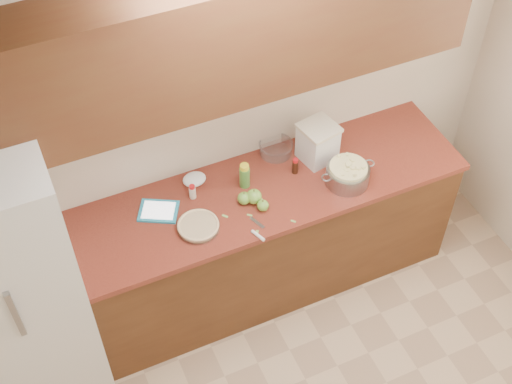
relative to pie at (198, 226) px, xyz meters
name	(u,v)px	position (x,y,z in m)	size (l,w,h in m)	color
room_shell	(392,367)	(0.39, -1.35, 0.36)	(3.60, 3.60, 3.60)	tan
counter_run	(253,241)	(0.39, 0.12, -0.48)	(2.64, 0.68, 0.92)	#553018
upper_cabinets	(239,34)	(0.39, 0.28, 1.01)	(2.60, 0.34, 0.70)	#4F3018
fridge	(11,281)	(-1.05, 0.09, -0.04)	(0.70, 0.70, 1.80)	silver
pie	(198,226)	(0.00, 0.00, 0.00)	(0.25, 0.25, 0.04)	silver
colander	(348,174)	(0.95, -0.03, 0.04)	(0.35, 0.26, 0.13)	gray
flour_canister	(318,142)	(0.88, 0.23, 0.11)	(0.25, 0.25, 0.26)	silver
tablet	(159,211)	(-0.17, 0.21, -0.01)	(0.28, 0.26, 0.02)	#2796BB
paring_knife	(258,234)	(0.29, -0.18, -0.01)	(0.09, 0.20, 0.02)	gray
lemon_bottle	(245,176)	(0.37, 0.20, 0.06)	(0.06, 0.06, 0.17)	#4C8C38
cinnamon_shaker	(192,192)	(0.06, 0.24, 0.03)	(0.04, 0.04, 0.10)	beige
vanilla_bottle	(295,166)	(0.70, 0.17, 0.03)	(0.04, 0.04, 0.11)	black
mixing_bowl	(276,147)	(0.66, 0.38, 0.02)	(0.21, 0.21, 0.08)	silver
paper_towel	(194,179)	(0.11, 0.34, 0.01)	(0.14, 0.12, 0.06)	white
apple_left	(244,198)	(0.32, 0.07, 0.02)	(0.08, 0.08, 0.09)	#6DA539
apple_center	(254,197)	(0.37, 0.05, 0.03)	(0.09, 0.09, 0.10)	#6DA539
apple_front	(263,205)	(0.39, -0.02, 0.01)	(0.07, 0.07, 0.08)	#6DA539
peel_a	(257,233)	(0.29, -0.17, -0.02)	(0.04, 0.02, 0.00)	#85B357
peel_b	(225,216)	(0.17, 0.02, -0.02)	(0.04, 0.01, 0.00)	#85B357
peel_c	(260,201)	(0.40, 0.05, -0.02)	(0.05, 0.02, 0.00)	#85B357
peel_d	(293,221)	(0.52, -0.17, -0.02)	(0.03, 0.01, 0.00)	#85B357
peel_e	(265,208)	(0.41, -0.02, -0.02)	(0.03, 0.01, 0.00)	#85B357
peel_f	(250,215)	(0.31, -0.03, -0.02)	(0.03, 0.01, 0.00)	#85B357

